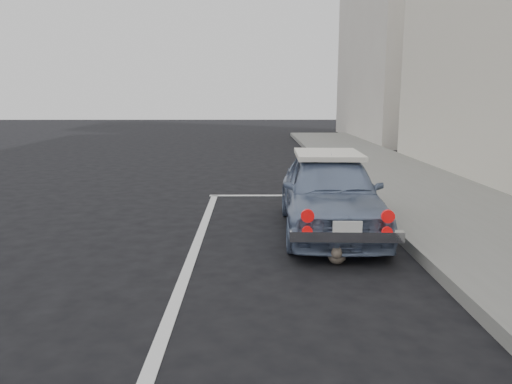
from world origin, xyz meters
TOP-DOWN VIEW (x-y plane):
  - ground at (0.00, 0.00)m, footprint 80.00×80.00m
  - building_far at (6.35, 20.00)m, footprint 3.50×10.00m
  - pline_front at (0.50, 6.50)m, footprint 3.00×0.12m
  - pline_side at (-0.90, 3.00)m, footprint 0.12×7.00m
  - retro_coupe at (0.96, 3.87)m, footprint 1.47×3.42m
  - cat at (0.83, 2.39)m, footprint 0.27×0.46m

SIDE VIEW (x-z plane):
  - ground at x=0.00m, z-range 0.00..0.00m
  - pline_front at x=0.50m, z-range 0.00..0.01m
  - pline_side at x=-0.90m, z-range 0.00..0.01m
  - cat at x=0.83m, z-range -0.01..0.24m
  - retro_coupe at x=0.96m, z-range 0.01..1.15m
  - building_far at x=6.35m, z-range 0.00..8.00m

